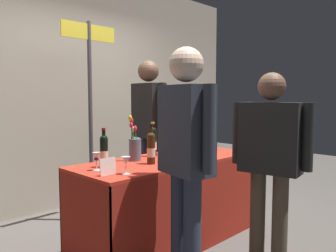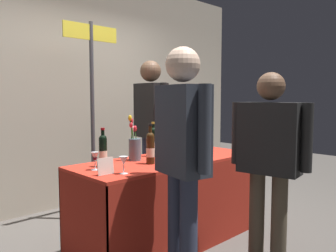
% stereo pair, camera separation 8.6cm
% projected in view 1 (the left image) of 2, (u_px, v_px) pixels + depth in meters
% --- Properties ---
extents(ground_plane, '(12.00, 12.00, 0.00)m').
position_uv_depth(ground_plane, '(168.00, 243.00, 3.16)').
color(ground_plane, '#514C47').
extents(back_partition, '(5.82, 0.12, 2.95)m').
position_uv_depth(back_partition, '(71.00, 87.00, 4.23)').
color(back_partition, '#B2A893').
rests_on(back_partition, ground_plane).
extents(tasting_table, '(1.78, 0.69, 0.79)m').
position_uv_depth(tasting_table, '(168.00, 185.00, 3.12)').
color(tasting_table, red).
rests_on(tasting_table, ground_plane).
extents(featured_wine_bottle, '(0.07, 0.07, 0.34)m').
position_uv_depth(featured_wine_bottle, '(151.00, 147.00, 2.85)').
color(featured_wine_bottle, '#38230F').
rests_on(featured_wine_bottle, tasting_table).
extents(display_bottle_0, '(0.07, 0.07, 0.32)m').
position_uv_depth(display_bottle_0, '(104.00, 150.00, 2.71)').
color(display_bottle_0, black).
rests_on(display_bottle_0, tasting_table).
extents(display_bottle_1, '(0.07, 0.07, 0.35)m').
position_uv_depth(display_bottle_1, '(195.00, 137.00, 3.52)').
color(display_bottle_1, '#192333').
rests_on(display_bottle_1, tasting_table).
extents(display_bottle_2, '(0.07, 0.07, 0.30)m').
position_uv_depth(display_bottle_2, '(173.00, 149.00, 2.84)').
color(display_bottle_2, '#192333').
rests_on(display_bottle_2, tasting_table).
extents(display_bottle_3, '(0.07, 0.07, 0.33)m').
position_uv_depth(display_bottle_3, '(153.00, 141.00, 3.21)').
color(display_bottle_3, black).
rests_on(display_bottle_3, tasting_table).
extents(display_bottle_4, '(0.08, 0.08, 0.31)m').
position_uv_depth(display_bottle_4, '(186.00, 138.00, 3.61)').
color(display_bottle_4, black).
rests_on(display_bottle_4, tasting_table).
extents(display_bottle_5, '(0.07, 0.07, 0.34)m').
position_uv_depth(display_bottle_5, '(167.00, 140.00, 3.32)').
color(display_bottle_5, black).
rests_on(display_bottle_5, tasting_table).
extents(wine_glass_near_vendor, '(0.07, 0.07, 0.13)m').
position_uv_depth(wine_glass_near_vendor, '(126.00, 162.00, 2.47)').
color(wine_glass_near_vendor, silver).
rests_on(wine_glass_near_vendor, tasting_table).
extents(wine_glass_mid, '(0.07, 0.07, 0.14)m').
position_uv_depth(wine_glass_mid, '(96.00, 158.00, 2.60)').
color(wine_glass_mid, silver).
rests_on(wine_glass_mid, tasting_table).
extents(wine_glass_near_taster, '(0.07, 0.07, 0.12)m').
position_uv_depth(wine_glass_near_taster, '(166.00, 152.00, 2.93)').
color(wine_glass_near_taster, silver).
rests_on(wine_glass_near_taster, tasting_table).
extents(flower_vase, '(0.12, 0.11, 0.41)m').
position_uv_depth(flower_vase, '(135.00, 147.00, 3.00)').
color(flower_vase, slate).
rests_on(flower_vase, tasting_table).
extents(brochure_stand, '(0.14, 0.03, 0.12)m').
position_uv_depth(brochure_stand, '(108.00, 167.00, 2.45)').
color(brochure_stand, silver).
rests_on(brochure_stand, tasting_table).
extents(vendor_presenter, '(0.25, 0.58, 1.77)m').
position_uv_depth(vendor_presenter, '(149.00, 121.00, 3.96)').
color(vendor_presenter, '#2D3347').
rests_on(vendor_presenter, ground_plane).
extents(taster_foreground_right, '(0.29, 0.55, 1.68)m').
position_uv_depth(taster_foreground_right, '(186.00, 149.00, 2.27)').
color(taster_foreground_right, '#2D3347').
rests_on(taster_foreground_right, ground_plane).
extents(taster_foreground_left, '(0.28, 0.62, 1.54)m').
position_uv_depth(taster_foreground_left, '(270.00, 153.00, 2.63)').
color(taster_foreground_left, '#4C4233').
rests_on(taster_foreground_left, ground_plane).
extents(booth_signpost, '(0.64, 0.04, 2.15)m').
position_uv_depth(booth_signpost, '(90.00, 97.00, 3.63)').
color(booth_signpost, '#47474C').
rests_on(booth_signpost, ground_plane).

